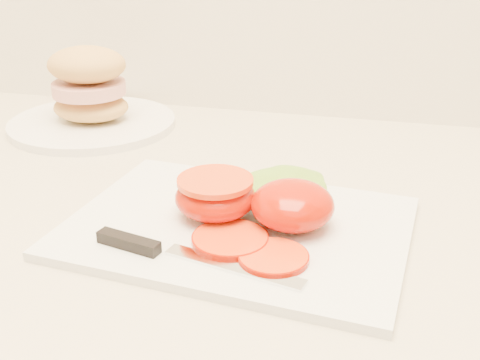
# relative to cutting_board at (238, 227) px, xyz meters

# --- Properties ---
(cutting_board) EXTENTS (0.37, 0.29, 0.01)m
(cutting_board) POSITION_rel_cutting_board_xyz_m (0.00, 0.00, 0.00)
(cutting_board) COLOR silver
(cutting_board) RESTS_ON counter
(tomato_half_dome) EXTENTS (0.09, 0.09, 0.05)m
(tomato_half_dome) POSITION_rel_cutting_board_xyz_m (0.06, 0.01, 0.03)
(tomato_half_dome) COLOR #B50F00
(tomato_half_dome) RESTS_ON cutting_board
(tomato_half_cut) EXTENTS (0.09, 0.09, 0.04)m
(tomato_half_cut) POSITION_rel_cutting_board_xyz_m (-0.03, 0.01, 0.03)
(tomato_half_cut) COLOR #B50F00
(tomato_half_cut) RESTS_ON cutting_board
(tomato_slice_0) EXTENTS (0.07, 0.07, 0.01)m
(tomato_slice_0) POSITION_rel_cutting_board_xyz_m (0.00, -0.04, 0.01)
(tomato_slice_0) COLOR #F05611
(tomato_slice_0) RESTS_ON cutting_board
(tomato_slice_1) EXTENTS (0.06, 0.06, 0.01)m
(tomato_slice_1) POSITION_rel_cutting_board_xyz_m (0.05, -0.06, 0.01)
(tomato_slice_1) COLOR #F05611
(tomato_slice_1) RESTS_ON cutting_board
(lettuce_leaf_0) EXTENTS (0.14, 0.13, 0.02)m
(lettuce_leaf_0) POSITION_rel_cutting_board_xyz_m (0.04, 0.07, 0.02)
(lettuce_leaf_0) COLOR #7ABE32
(lettuce_leaf_0) RESTS_ON cutting_board
(knife) EXTENTS (0.21, 0.05, 0.01)m
(knife) POSITION_rel_cutting_board_xyz_m (-0.05, -0.08, 0.01)
(knife) COLOR silver
(knife) RESTS_ON cutting_board
(sandwich_plate) EXTENTS (0.26, 0.26, 0.12)m
(sandwich_plate) POSITION_rel_cutting_board_xyz_m (-0.30, 0.27, 0.04)
(sandwich_plate) COLOR white
(sandwich_plate) RESTS_ON counter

